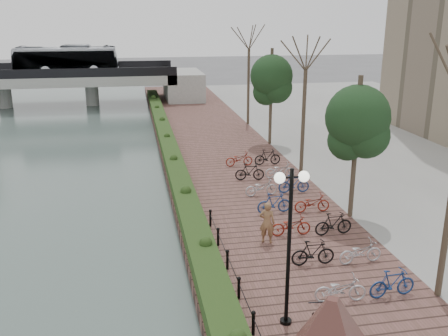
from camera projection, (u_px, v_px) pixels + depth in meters
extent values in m
cube|color=brown|center=(231.00, 172.00, 30.65)|extent=(8.00, 75.00, 0.50)
cube|color=#223E16|center=(172.00, 155.00, 32.25)|extent=(1.10, 56.00, 0.60)
cylinder|color=black|center=(253.00, 324.00, 14.51)|extent=(0.10, 0.10, 0.70)
cylinder|color=black|center=(239.00, 289.00, 16.39)|extent=(0.10, 0.10, 0.70)
cylinder|color=black|center=(227.00, 261.00, 18.27)|extent=(0.10, 0.10, 0.70)
cylinder|color=black|center=(218.00, 238.00, 20.15)|extent=(0.10, 0.10, 0.70)
cylinder|color=black|center=(210.00, 219.00, 22.03)|extent=(0.10, 0.10, 0.70)
cylinder|color=black|center=(289.00, 249.00, 14.46)|extent=(0.12, 0.12, 4.91)
cylinder|color=black|center=(292.00, 177.00, 13.81)|extent=(0.70, 0.06, 0.06)
sphere|color=white|center=(280.00, 178.00, 13.75)|extent=(0.32, 0.32, 0.32)
sphere|color=white|center=(304.00, 176.00, 13.87)|extent=(0.32, 0.32, 0.32)
imported|color=brown|center=(267.00, 222.00, 20.29)|extent=(0.76, 0.65, 1.76)
imported|color=#BAB9BE|center=(342.00, 291.00, 16.05)|extent=(0.60, 1.71, 0.90)
imported|color=black|center=(314.00, 253.00, 18.48)|extent=(0.47, 1.66, 1.00)
imported|color=maroon|center=(292.00, 227.00, 20.94)|extent=(0.60, 1.71, 0.90)
imported|color=navy|center=(275.00, 204.00, 23.37)|extent=(0.47, 1.66, 1.00)
imported|color=#BAB9BE|center=(261.00, 187.00, 25.83)|extent=(0.60, 1.71, 0.90)
imported|color=black|center=(249.00, 171.00, 28.26)|extent=(0.47, 1.66, 1.00)
imported|color=maroon|center=(240.00, 160.00, 30.72)|extent=(0.60, 1.72, 0.90)
imported|color=navy|center=(394.00, 285.00, 16.35)|extent=(0.47, 1.66, 1.00)
imported|color=#BAB9BE|center=(359.00, 251.00, 18.81)|extent=(0.60, 1.71, 0.90)
imported|color=black|center=(332.00, 223.00, 21.24)|extent=(0.47, 1.66, 1.00)
imported|color=maroon|center=(311.00, 202.00, 23.70)|extent=(0.60, 1.71, 0.90)
imported|color=navy|center=(294.00, 184.00, 26.13)|extent=(0.47, 1.66, 1.00)
imported|color=#BAB9BE|center=(280.00, 170.00, 28.59)|extent=(0.60, 1.71, 0.90)
imported|color=black|center=(268.00, 157.00, 31.02)|extent=(0.47, 1.66, 1.00)
cube|color=gray|center=(3.00, 80.00, 52.39)|extent=(36.00, 8.00, 1.00)
cube|color=black|center=(10.00, 67.00, 55.78)|extent=(36.00, 0.15, 0.90)
cylinder|color=gray|center=(5.00, 96.00, 52.91)|extent=(1.40, 1.40, 2.50)
cylinder|color=gray|center=(92.00, 94.00, 54.47)|extent=(1.40, 1.40, 2.50)
imported|color=silver|center=(66.00, 59.00, 52.96)|extent=(2.52, 10.77, 3.00)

